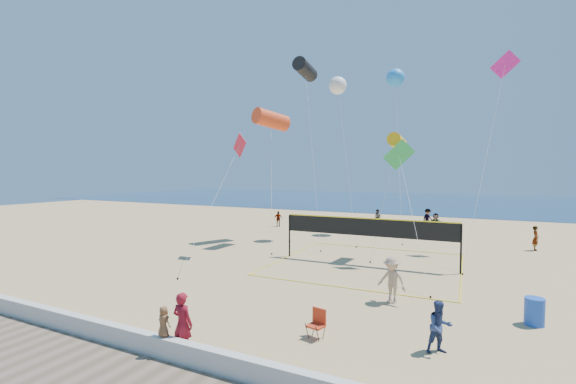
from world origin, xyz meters
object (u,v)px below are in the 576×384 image
at_px(camp_chair, 317,322).
at_px(volleyball_net, 367,232).
at_px(trash_barrel, 534,311).
at_px(woman, 183,324).

xyz_separation_m(camp_chair, volleyball_net, (-1.08, 10.35, 1.33)).
relative_size(camp_chair, trash_barrel, 1.09).
bearing_deg(trash_barrel, woman, -143.19).
relative_size(camp_chair, volleyball_net, 0.10).
bearing_deg(trash_barrel, camp_chair, -146.11).
bearing_deg(camp_chair, trash_barrel, 46.15).
relative_size(woman, volleyball_net, 0.18).
bearing_deg(volleyball_net, trash_barrel, -40.34).
relative_size(woman, camp_chair, 1.78).
relative_size(trash_barrel, volleyball_net, 0.09).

